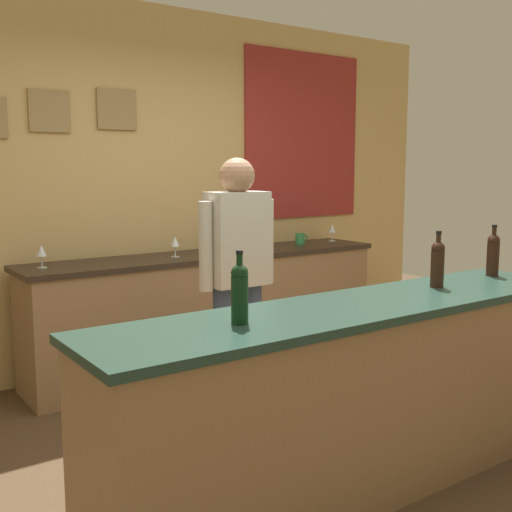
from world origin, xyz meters
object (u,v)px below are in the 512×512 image
(wine_bottle_a, at_px, (240,291))
(wine_bottle_b, at_px, (438,262))
(wine_glass_a, at_px, (41,252))
(coffee_mug, at_px, (300,239))
(wine_glass_b, at_px, (175,242))
(wine_glass_c, at_px, (210,240))
(wine_glass_e, at_px, (332,229))
(wine_bottle_c, at_px, (493,253))
(bartender, at_px, (237,272))
(wine_glass_d, at_px, (257,237))

(wine_bottle_a, distance_m, wine_bottle_b, 1.31)
(wine_glass_a, height_order, coffee_mug, wine_glass_a)
(wine_glass_b, bearing_deg, wine_glass_c, -8.41)
(wine_glass_a, height_order, wine_glass_e, same)
(wine_glass_c, bearing_deg, wine_bottle_c, -66.12)
(wine_glass_a, relative_size, coffee_mug, 1.24)
(wine_bottle_a, bearing_deg, wine_bottle_b, 2.12)
(coffee_mug, bearing_deg, bartender, -141.42)
(wine_bottle_b, bearing_deg, wine_glass_d, 84.85)
(wine_glass_a, bearing_deg, wine_glass_b, -2.94)
(bartender, relative_size, wine_glass_b, 10.45)
(wine_glass_a, distance_m, wine_glass_e, 2.62)
(bartender, relative_size, wine_glass_d, 10.45)
(wine_bottle_a, relative_size, wine_glass_e, 1.97)
(wine_glass_b, distance_m, wine_glass_c, 0.28)
(wine_glass_b, xyz_separation_m, wine_glass_d, (0.72, -0.05, 0.00))
(wine_glass_b, height_order, wine_glass_c, same)
(bartender, xyz_separation_m, wine_glass_a, (-0.84, 1.08, 0.07))
(wine_bottle_c, relative_size, wine_glass_d, 1.97)
(wine_bottle_b, xyz_separation_m, coffee_mug, (0.73, 2.05, -0.11))
(wine_glass_a, relative_size, wine_glass_c, 1.00)
(wine_glass_c, relative_size, wine_glass_e, 1.00)
(wine_glass_e, height_order, coffee_mug, wine_glass_e)
(wine_bottle_a, height_order, coffee_mug, wine_bottle_a)
(wine_bottle_b, height_order, wine_glass_c, wine_bottle_b)
(wine_glass_b, bearing_deg, wine_glass_d, -3.83)
(wine_bottle_c, xyz_separation_m, wine_glass_b, (-1.11, 1.92, -0.05))
(bartender, xyz_separation_m, wine_glass_b, (0.13, 1.03, 0.07))
(wine_glass_d, relative_size, wine_glass_e, 1.00)
(bartender, bearing_deg, coffee_mug, 38.58)
(bartender, height_order, wine_glass_c, bartender)
(wine_glass_c, relative_size, wine_glass_d, 1.00)
(bartender, xyz_separation_m, coffee_mug, (1.40, 1.11, 0.01))
(wine_bottle_b, bearing_deg, wine_bottle_a, -177.88)
(bartender, distance_m, wine_glass_b, 1.04)
(wine_bottle_b, xyz_separation_m, wine_glass_d, (0.17, 1.92, -0.05))
(wine_glass_a, bearing_deg, wine_bottle_b, -53.19)
(wine_bottle_a, height_order, wine_bottle_c, same)
(coffee_mug, bearing_deg, wine_bottle_b, -109.47)
(bartender, height_order, wine_glass_e, bartender)
(wine_bottle_b, relative_size, wine_glass_d, 1.97)
(wine_glass_a, bearing_deg, wine_glass_e, 0.99)
(wine_bottle_c, distance_m, wine_glass_e, 2.09)
(bartender, xyz_separation_m, wine_glass_c, (0.40, 0.99, 0.07))
(wine_bottle_a, bearing_deg, wine_glass_c, 62.13)
(wine_glass_e, bearing_deg, wine_glass_a, -179.01)
(wine_bottle_b, height_order, wine_glass_b, wine_bottle_b)
(wine_glass_b, height_order, wine_glass_d, same)
(bartender, relative_size, wine_glass_e, 10.45)
(bartender, height_order, wine_glass_d, bartender)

